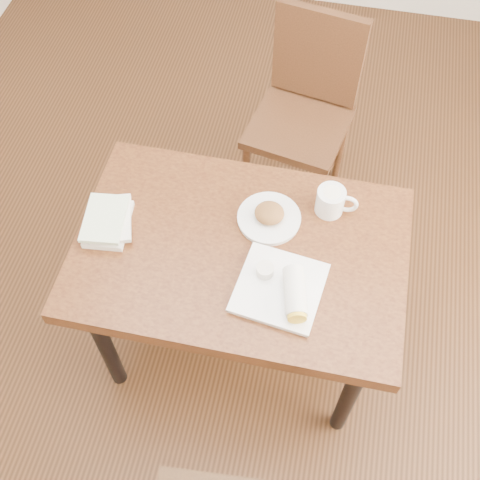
% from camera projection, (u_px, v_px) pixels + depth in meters
% --- Properties ---
extents(ground, '(4.00, 5.00, 0.01)m').
position_uv_depth(ground, '(240.00, 340.00, 2.67)').
color(ground, '#472814').
rests_on(ground, ground).
extents(room_walls, '(4.02, 5.02, 2.80)m').
position_uv_depth(room_walls, '(240.00, 29.00, 1.30)').
color(room_walls, silver).
rests_on(room_walls, ground).
extents(table, '(1.13, 0.75, 0.75)m').
position_uv_depth(table, '(240.00, 262.00, 2.11)').
color(table, brown).
rests_on(table, ground).
extents(chair_far, '(0.49, 0.49, 0.95)m').
position_uv_depth(chair_far, '(306.00, 102.00, 2.70)').
color(chair_far, '#492815').
rests_on(chair_far, ground).
extents(plate_scone, '(0.22, 0.22, 0.07)m').
position_uv_depth(plate_scone, '(269.00, 216.00, 2.08)').
color(plate_scone, white).
rests_on(plate_scone, table).
extents(coffee_mug, '(0.15, 0.10, 0.10)m').
position_uv_depth(coffee_mug, '(332.00, 201.00, 2.08)').
color(coffee_mug, white).
rests_on(coffee_mug, table).
extents(plate_burrito, '(0.30, 0.30, 0.09)m').
position_uv_depth(plate_burrito, '(284.00, 289.00, 1.92)').
color(plate_burrito, white).
rests_on(plate_burrito, table).
extents(book_stack, '(0.19, 0.23, 0.05)m').
position_uv_depth(book_stack, '(108.00, 221.00, 2.07)').
color(book_stack, white).
rests_on(book_stack, table).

